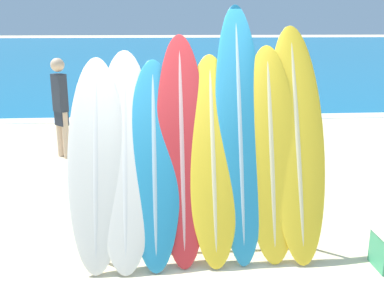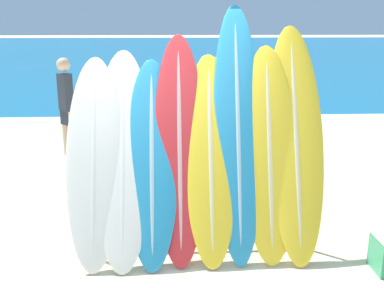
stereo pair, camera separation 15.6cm
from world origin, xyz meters
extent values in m
plane|color=beige|center=(0.00, 0.00, 0.00)|extent=(160.00, 160.00, 0.00)
cube|color=#146693|center=(0.00, 37.00, 0.00)|extent=(120.00, 60.00, 0.00)
cube|color=white|center=(0.00, 7.30, 0.01)|extent=(120.00, 0.60, 0.01)
cylinder|color=slate|center=(-0.88, 0.49, 0.47)|extent=(0.04, 0.04, 0.95)
cylinder|color=slate|center=(1.46, 0.49, 0.47)|extent=(0.04, 0.04, 0.95)
cylinder|color=slate|center=(0.29, 0.49, 0.92)|extent=(2.39, 0.04, 0.04)
cylinder|color=slate|center=(0.29, 0.49, 0.12)|extent=(2.39, 0.04, 0.04)
ellipsoid|color=silver|center=(-0.73, 0.49, 1.02)|extent=(0.56, 0.94, 2.03)
ellipsoid|color=silver|center=(-0.73, 0.49, 1.02)|extent=(0.10, 0.91, 1.96)
ellipsoid|color=silver|center=(-0.44, 0.52, 1.05)|extent=(0.59, 1.03, 2.10)
ellipsoid|color=silver|center=(-0.44, 0.52, 1.05)|extent=(0.11, 0.99, 2.02)
ellipsoid|color=teal|center=(-0.15, 0.49, 1.00)|extent=(0.53, 0.94, 2.01)
ellipsoid|color=#98BACC|center=(-0.15, 0.49, 1.00)|extent=(0.10, 0.91, 1.93)
ellipsoid|color=red|center=(0.13, 0.54, 1.13)|extent=(0.52, 0.91, 2.26)
ellipsoid|color=#D19A9C|center=(0.13, 0.54, 1.13)|extent=(0.09, 0.88, 2.17)
ellipsoid|color=yellow|center=(0.44, 0.49, 1.03)|extent=(0.53, 0.90, 2.06)
ellipsoid|color=beige|center=(0.44, 0.49, 1.03)|extent=(0.10, 0.88, 1.98)
ellipsoid|color=teal|center=(0.72, 0.58, 1.28)|extent=(0.50, 1.01, 2.56)
ellipsoid|color=#98BACC|center=(0.72, 0.58, 1.28)|extent=(0.09, 0.98, 2.46)
ellipsoid|color=yellow|center=(1.04, 0.51, 1.07)|extent=(0.56, 0.83, 2.15)
ellipsoid|color=beige|center=(1.04, 0.51, 1.07)|extent=(0.10, 0.81, 2.07)
ellipsoid|color=yellow|center=(1.32, 0.55, 1.17)|extent=(0.58, 1.02, 2.35)
ellipsoid|color=beige|center=(1.32, 0.55, 1.17)|extent=(0.10, 0.99, 2.26)
cylinder|color=beige|center=(-1.74, 4.07, 0.42)|extent=(0.12, 0.12, 0.84)
cylinder|color=beige|center=(-1.87, 4.21, 0.42)|extent=(0.12, 0.12, 0.84)
cube|color=#282D38|center=(-1.81, 4.14, 0.71)|extent=(0.27, 0.27, 0.25)
cube|color=#2D333D|center=(-1.81, 4.14, 1.17)|extent=(0.30, 0.30, 0.66)
sphere|color=beige|center=(-1.81, 4.14, 1.65)|extent=(0.24, 0.24, 0.24)
cylinder|color=beige|center=(0.97, 4.90, 0.41)|extent=(0.11, 0.11, 0.82)
cylinder|color=beige|center=(0.80, 4.84, 0.41)|extent=(0.11, 0.11, 0.82)
cube|color=#385693|center=(0.89, 4.87, 0.69)|extent=(0.26, 0.21, 0.24)
cube|color=gold|center=(0.89, 4.87, 1.14)|extent=(0.29, 0.23, 0.64)
sphere|color=beige|center=(0.89, 4.87, 1.61)|extent=(0.23, 0.23, 0.23)
camera|label=1|loc=(-0.12, -3.82, 2.37)|focal=42.00mm
camera|label=2|loc=(0.04, -3.83, 2.37)|focal=42.00mm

